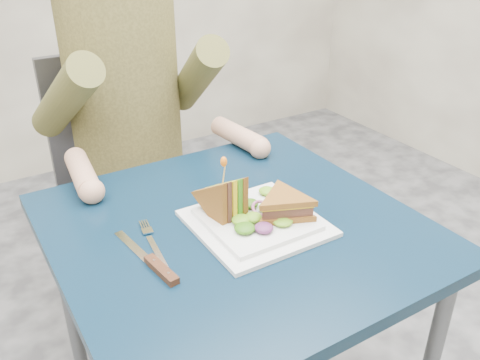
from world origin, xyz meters
TOP-DOWN VIEW (x-y plane):
  - table at (0.00, 0.00)m, footprint 0.75×0.75m
  - chair at (0.00, 0.74)m, footprint 0.42×0.40m
  - diner at (-0.00, 0.63)m, footprint 0.54×0.59m
  - plate at (0.04, -0.03)m, footprint 0.26×0.26m
  - sandwich_flat at (0.09, -0.05)m, footprint 0.19×0.19m
  - sandwich_upright at (-0.02, 0.02)m, footprint 0.09×0.14m
  - fork at (-0.18, 0.02)m, footprint 0.04×0.18m
  - knife at (-0.21, -0.05)m, footprint 0.05×0.22m
  - toothpick at (-0.02, 0.02)m, footprint 0.01×0.01m
  - toothpick_frill at (-0.02, 0.02)m, footprint 0.01×0.01m
  - lettuce_spill at (0.04, -0.02)m, footprint 0.15×0.13m
  - onion_ring at (0.05, -0.02)m, footprint 0.04×0.04m

SIDE VIEW (x-z plane):
  - chair at x=0.00m, z-range 0.08..1.01m
  - table at x=0.00m, z-range 0.29..1.02m
  - fork at x=-0.18m, z-range 0.73..0.74m
  - knife at x=-0.21m, z-range 0.73..0.74m
  - plate at x=0.04m, z-range 0.73..0.75m
  - lettuce_spill at x=0.04m, z-range 0.75..0.77m
  - onion_ring at x=0.05m, z-range 0.75..0.78m
  - sandwich_flat at x=0.09m, z-range 0.75..0.80m
  - sandwich_upright at x=-0.02m, z-range 0.71..0.86m
  - toothpick at x=-0.02m, z-range 0.82..0.88m
  - toothpick_frill at x=-0.02m, z-range 0.87..0.89m
  - diner at x=0.00m, z-range 0.54..1.29m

